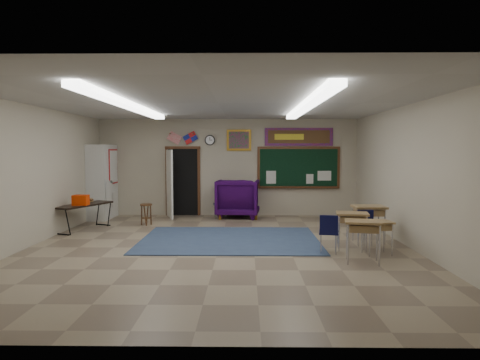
{
  "coord_description": "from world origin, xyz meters",
  "views": [
    {
      "loc": [
        0.57,
        -8.8,
        2.04
      ],
      "look_at": [
        0.43,
        1.5,
        1.32
      ],
      "focal_mm": 32.0,
      "sensor_mm": 36.0,
      "label": 1
    }
  ],
  "objects_px": {
    "student_desk_front_left": "(352,229)",
    "student_desk_front_right": "(369,222)",
    "wingback_armchair": "(238,198)",
    "folding_table": "(84,216)",
    "wooden_stool": "(146,214)"
  },
  "relations": [
    {
      "from": "student_desk_front_right",
      "to": "student_desk_front_left",
      "type": "bearing_deg",
      "value": -131.48
    },
    {
      "from": "wingback_armchair",
      "to": "student_desk_front_left",
      "type": "distance_m",
      "value": 4.9
    },
    {
      "from": "student_desk_front_left",
      "to": "student_desk_front_right",
      "type": "bearing_deg",
      "value": 59.54
    },
    {
      "from": "wingback_armchair",
      "to": "student_desk_front_left",
      "type": "xyz_separation_m",
      "value": [
        2.41,
        -4.26,
        -0.15
      ]
    },
    {
      "from": "student_desk_front_left",
      "to": "wooden_stool",
      "type": "bearing_deg",
      "value": 159.17
    },
    {
      "from": "student_desk_front_right",
      "to": "folding_table",
      "type": "bearing_deg",
      "value": 166.22
    },
    {
      "from": "wingback_armchair",
      "to": "folding_table",
      "type": "height_order",
      "value": "wingback_armchair"
    },
    {
      "from": "student_desk_front_left",
      "to": "folding_table",
      "type": "xyz_separation_m",
      "value": [
        -6.32,
        2.08,
        -0.06
      ]
    },
    {
      "from": "student_desk_front_right",
      "to": "wingback_armchair",
      "type": "bearing_deg",
      "value": 127.07
    },
    {
      "from": "student_desk_front_left",
      "to": "wingback_armchair",
      "type": "bearing_deg",
      "value": 128.68
    },
    {
      "from": "student_desk_front_left",
      "to": "student_desk_front_right",
      "type": "height_order",
      "value": "student_desk_front_right"
    },
    {
      "from": "wingback_armchair",
      "to": "folding_table",
      "type": "distance_m",
      "value": 4.49
    },
    {
      "from": "wingback_armchair",
      "to": "student_desk_front_right",
      "type": "bearing_deg",
      "value": 134.55
    },
    {
      "from": "folding_table",
      "to": "student_desk_front_right",
      "type": "bearing_deg",
      "value": 11.18
    },
    {
      "from": "wingback_armchair",
      "to": "student_desk_front_right",
      "type": "xyz_separation_m",
      "value": [
        2.93,
        -3.63,
        -0.12
      ]
    }
  ]
}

